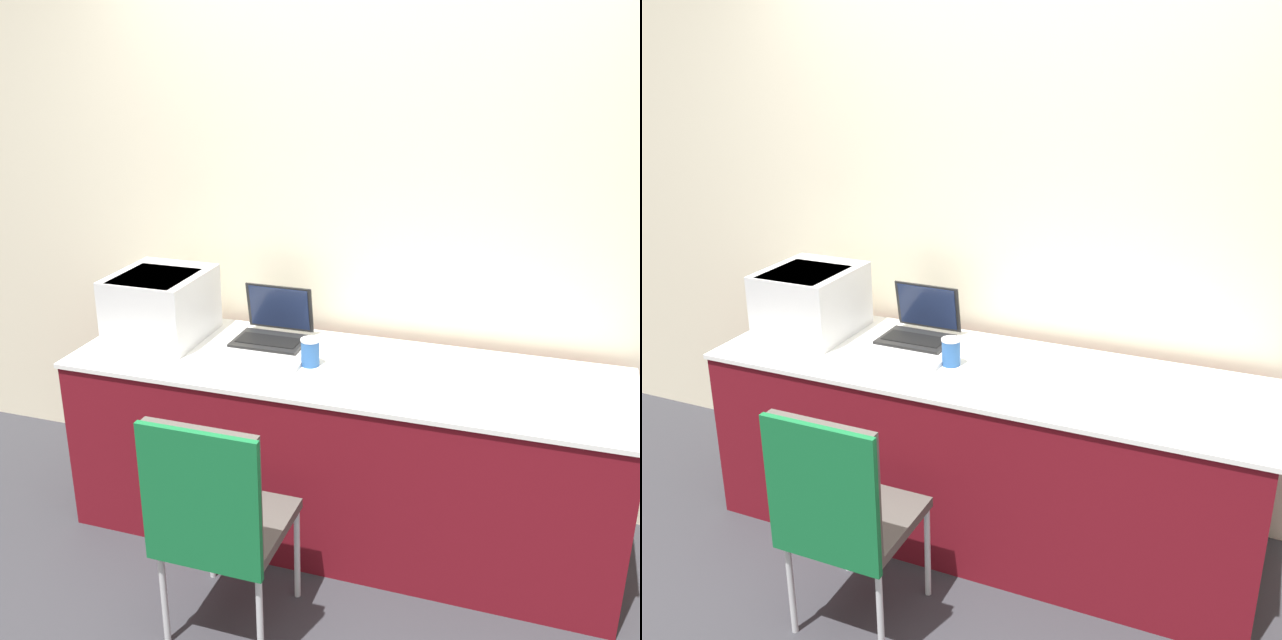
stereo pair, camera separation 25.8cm
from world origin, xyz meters
The scene contains 8 objects.
ground_plane centered at (0.00, 0.00, 0.00)m, with size 14.00×14.00×0.00m, color #333338.
wall_back centered at (0.00, 0.81, 1.30)m, with size 8.00×0.05×2.60m.
table centered at (0.00, 0.35, 0.40)m, with size 2.33×0.72×0.80m.
printer centered at (-0.88, 0.41, 0.96)m, with size 0.39×0.44×0.30m.
laptop_left centered at (-0.39, 0.53, 0.85)m, with size 0.32×0.27×0.24m.
external_keyboard centered at (-0.35, 0.28, 0.81)m, with size 0.37×0.12×0.02m.
coffee_cup centered at (-0.14, 0.32, 0.86)m, with size 0.08×0.08×0.12m.
chair centered at (-0.22, -0.45, 0.56)m, with size 0.43×0.44×0.92m.
Camera 1 is at (0.80, -2.39, 2.08)m, focal length 42.00 mm.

